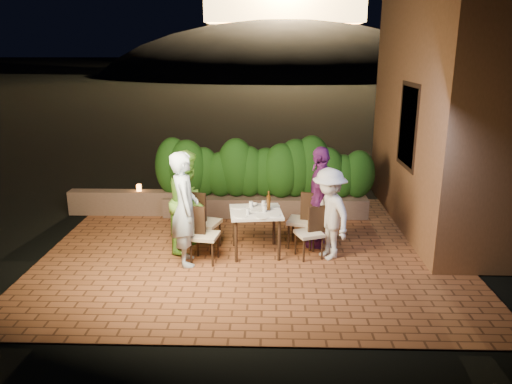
{
  "coord_description": "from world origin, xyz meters",
  "views": [
    {
      "loc": [
        0.29,
        -7.6,
        3.35
      ],
      "look_at": [
        0.06,
        0.38,
        1.05
      ],
      "focal_mm": 35.0,
      "sensor_mm": 36.0,
      "label": 1
    }
  ],
  "objects_px": {
    "beer_bottle": "(269,201)",
    "diner_green": "(188,201)",
    "chair_left_back": "(205,221)",
    "parapet_lamp": "(139,188)",
    "chair_right_back": "(302,220)",
    "diner_blue": "(185,209)",
    "diner_white": "(329,214)",
    "dining_table": "(256,232)",
    "chair_left_front": "(204,235)",
    "bowl": "(253,205)",
    "chair_right_front": "(309,232)",
    "diner_purple": "(320,197)"
  },
  "relations": [
    {
      "from": "dining_table",
      "to": "diner_purple",
      "type": "relative_size",
      "value": 0.48
    },
    {
      "from": "dining_table",
      "to": "parapet_lamp",
      "type": "height_order",
      "value": "dining_table"
    },
    {
      "from": "beer_bottle",
      "to": "diner_purple",
      "type": "relative_size",
      "value": 0.18
    },
    {
      "from": "chair_right_front",
      "to": "diner_blue",
      "type": "distance_m",
      "value": 2.07
    },
    {
      "from": "diner_white",
      "to": "diner_purple",
      "type": "bearing_deg",
      "value": 162.37
    },
    {
      "from": "chair_right_back",
      "to": "parapet_lamp",
      "type": "distance_m",
      "value": 3.69
    },
    {
      "from": "chair_left_front",
      "to": "diner_blue",
      "type": "distance_m",
      "value": 0.54
    },
    {
      "from": "chair_right_back",
      "to": "diner_green",
      "type": "bearing_deg",
      "value": 19.39
    },
    {
      "from": "chair_left_back",
      "to": "parapet_lamp",
      "type": "xyz_separation_m",
      "value": [
        -1.61,
        1.85,
        0.07
      ]
    },
    {
      "from": "diner_white",
      "to": "diner_purple",
      "type": "distance_m",
      "value": 0.56
    },
    {
      "from": "dining_table",
      "to": "diner_green",
      "type": "distance_m",
      "value": 1.26
    },
    {
      "from": "diner_purple",
      "to": "parapet_lamp",
      "type": "height_order",
      "value": "diner_purple"
    },
    {
      "from": "dining_table",
      "to": "chair_left_front",
      "type": "relative_size",
      "value": 0.91
    },
    {
      "from": "chair_left_front",
      "to": "diner_white",
      "type": "relative_size",
      "value": 0.61
    },
    {
      "from": "chair_right_back",
      "to": "diner_purple",
      "type": "distance_m",
      "value": 0.51
    },
    {
      "from": "diner_purple",
      "to": "parapet_lamp",
      "type": "relative_size",
      "value": 12.7
    },
    {
      "from": "chair_left_back",
      "to": "beer_bottle",
      "type": "bearing_deg",
      "value": 13.03
    },
    {
      "from": "chair_right_front",
      "to": "diner_green",
      "type": "xyz_separation_m",
      "value": [
        -2.04,
        0.29,
        0.43
      ]
    },
    {
      "from": "diner_green",
      "to": "bowl",
      "type": "bearing_deg",
      "value": -73.0
    },
    {
      "from": "beer_bottle",
      "to": "diner_green",
      "type": "bearing_deg",
      "value": 176.55
    },
    {
      "from": "diner_white",
      "to": "parapet_lamp",
      "type": "distance_m",
      "value": 4.28
    },
    {
      "from": "diner_blue",
      "to": "diner_white",
      "type": "xyz_separation_m",
      "value": [
        2.3,
        0.29,
        -0.16
      ]
    },
    {
      "from": "beer_bottle",
      "to": "parapet_lamp",
      "type": "relative_size",
      "value": 2.34
    },
    {
      "from": "chair_right_front",
      "to": "parapet_lamp",
      "type": "height_order",
      "value": "chair_right_front"
    },
    {
      "from": "dining_table",
      "to": "parapet_lamp",
      "type": "xyz_separation_m",
      "value": [
        -2.49,
        2.02,
        0.2
      ]
    },
    {
      "from": "chair_left_front",
      "to": "parapet_lamp",
      "type": "relative_size",
      "value": 6.65
    },
    {
      "from": "dining_table",
      "to": "beer_bottle",
      "type": "height_order",
      "value": "beer_bottle"
    },
    {
      "from": "dining_table",
      "to": "chair_right_front",
      "type": "bearing_deg",
      "value": -9.51
    },
    {
      "from": "diner_green",
      "to": "parapet_lamp",
      "type": "bearing_deg",
      "value": 44.94
    },
    {
      "from": "beer_bottle",
      "to": "chair_left_back",
      "type": "height_order",
      "value": "beer_bottle"
    },
    {
      "from": "chair_right_back",
      "to": "diner_blue",
      "type": "bearing_deg",
      "value": 36.05
    },
    {
      "from": "dining_table",
      "to": "bowl",
      "type": "distance_m",
      "value": 0.49
    },
    {
      "from": "beer_bottle",
      "to": "diner_blue",
      "type": "distance_m",
      "value": 1.41
    },
    {
      "from": "chair_left_back",
      "to": "parapet_lamp",
      "type": "bearing_deg",
      "value": 149.31
    },
    {
      "from": "bowl",
      "to": "diner_green",
      "type": "relative_size",
      "value": 0.09
    },
    {
      "from": "chair_right_back",
      "to": "diner_blue",
      "type": "distance_m",
      "value": 2.09
    },
    {
      "from": "chair_left_back",
      "to": "diner_green",
      "type": "relative_size",
      "value": 0.57
    },
    {
      "from": "chair_left_back",
      "to": "diner_white",
      "type": "bearing_deg",
      "value": 9.59
    },
    {
      "from": "bowl",
      "to": "chair_right_back",
      "type": "xyz_separation_m",
      "value": [
        0.85,
        0.03,
        -0.28
      ]
    },
    {
      "from": "parapet_lamp",
      "to": "chair_left_back",
      "type": "bearing_deg",
      "value": -48.96
    },
    {
      "from": "beer_bottle",
      "to": "chair_left_front",
      "type": "height_order",
      "value": "beer_bottle"
    },
    {
      "from": "dining_table",
      "to": "diner_purple",
      "type": "distance_m",
      "value": 1.27
    },
    {
      "from": "chair_left_back",
      "to": "chair_right_back",
      "type": "xyz_separation_m",
      "value": [
        1.66,
        0.16,
        -0.01
      ]
    },
    {
      "from": "diner_blue",
      "to": "parapet_lamp",
      "type": "relative_size",
      "value": 13.14
    },
    {
      "from": "dining_table",
      "to": "chair_left_front",
      "type": "height_order",
      "value": "chair_left_front"
    },
    {
      "from": "dining_table",
      "to": "beer_bottle",
      "type": "distance_m",
      "value": 0.58
    },
    {
      "from": "chair_left_back",
      "to": "diner_blue",
      "type": "bearing_deg",
      "value": -92.95
    },
    {
      "from": "chair_left_front",
      "to": "beer_bottle",
      "type": "bearing_deg",
      "value": 32.0
    },
    {
      "from": "chair_left_back",
      "to": "chair_left_front",
      "type": "bearing_deg",
      "value": -65.72
    },
    {
      "from": "chair_right_front",
      "to": "diner_white",
      "type": "bearing_deg",
      "value": 158.09
    }
  ]
}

